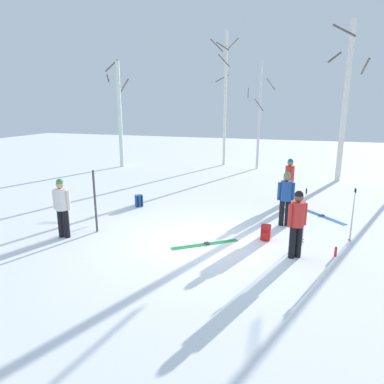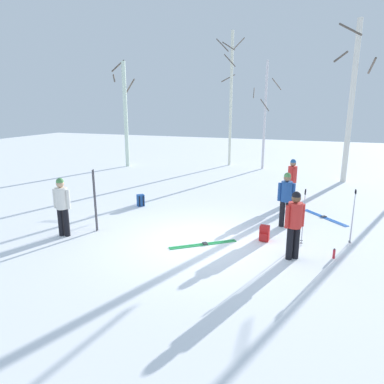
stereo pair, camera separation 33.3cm
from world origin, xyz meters
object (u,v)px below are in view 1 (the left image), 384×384
ski_pair_planted_0 (95,202)px  ski_pair_lying_1 (205,244)px  backpack_1 (266,233)px  person_3 (297,220)px  ski_poles_1 (304,215)px  backpack_0 (139,201)px  birch_tree_3 (345,101)px  birch_tree_0 (119,113)px  birch_tree_2 (259,115)px  ski_poles_0 (353,214)px  person_1 (286,195)px  ski_pair_lying_0 (323,216)px  person_0 (289,178)px  birch_tree_1 (225,97)px  water_bottle_0 (336,252)px  person_2 (62,204)px

ski_pair_planted_0 → ski_pair_lying_1: bearing=1.0°
backpack_1 → person_3: bearing=-49.0°
ski_poles_1 → backpack_1: size_ratio=3.48×
ski_poles_1 → backpack_0: bearing=162.7°
ski_pair_planted_0 → birch_tree_3: birch_tree_3 is taller
backpack_1 → birch_tree_0: (-9.74, 9.42, 3.00)m
backpack_0 → birch_tree_2: (3.13, 9.36, 2.91)m
backpack_0 → ski_poles_0: bearing=-11.1°
birch_tree_2 → person_1: bearing=-77.6°
birch_tree_2 → ski_pair_lying_0: bearing=-68.4°
person_0 → person_3: bearing=-85.3°
person_1 → birch_tree_1: birch_tree_1 is taller
person_1 → ski_pair_planted_0: size_ratio=0.91×
person_0 → person_3: 5.17m
backpack_1 → ski_pair_lying_1: bearing=-151.0°
person_3 → ski_pair_lying_0: bearing=77.6°
water_bottle_0 → birch_tree_3: (0.74, 9.63, 3.75)m
birch_tree_2 → birch_tree_3: birch_tree_3 is taller
person_3 → backpack_0: person_3 is taller
person_3 → birch_tree_3: bearing=80.2°
ski_poles_1 → birch_tree_3: (1.54, 8.96, 3.06)m
ski_pair_lying_0 → birch_tree_0: bearing=149.6°
person_3 → birch_tree_1: bearing=110.3°
ski_pair_lying_1 → birch_tree_2: 12.51m
birch_tree_1 → birch_tree_2: 2.48m
person_2 → birch_tree_3: birch_tree_3 is taller
ski_poles_1 → birch_tree_2: size_ratio=0.25×
person_3 → ski_pair_lying_1: (-2.34, 0.10, -0.97)m
ski_poles_0 → birch_tree_3: size_ratio=0.21×
ski_pair_lying_1 → water_bottle_0: 3.33m
person_3 → birch_tree_1: 14.05m
person_0 → birch_tree_2: birch_tree_2 is taller
ski_pair_planted_0 → person_1: bearing=23.5°
ski_pair_lying_0 → birch_tree_0: birch_tree_0 is taller
person_2 → ski_pair_planted_0: bearing=45.3°
person_1 → ski_pair_lying_1: bearing=-130.8°
birch_tree_1 → ski_pair_planted_0: bearing=-94.3°
ski_pair_planted_0 → birch_tree_3: size_ratio=0.25×
person_2 → birch_tree_1: bearing=83.2°
ski_poles_0 → backpack_0: bearing=168.9°
ski_poles_0 → water_bottle_0: (-0.44, -1.10, -0.70)m
ski_pair_lying_1 → ski_poles_0: size_ratio=1.06×
ski_pair_lying_0 → ski_pair_lying_1: size_ratio=0.95×
birch_tree_0 → birch_tree_2: (7.99, 1.86, -0.08)m
person_2 → water_bottle_0: bearing=7.6°
backpack_0 → birch_tree_1: (0.95, 9.99, 3.92)m
ski_pair_lying_0 → backpack_1: size_ratio=3.52×
person_1 → ski_pair_planted_0: 5.78m
backpack_1 → person_0: bearing=84.6°
ski_poles_0 → backpack_1: ski_poles_0 is taller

